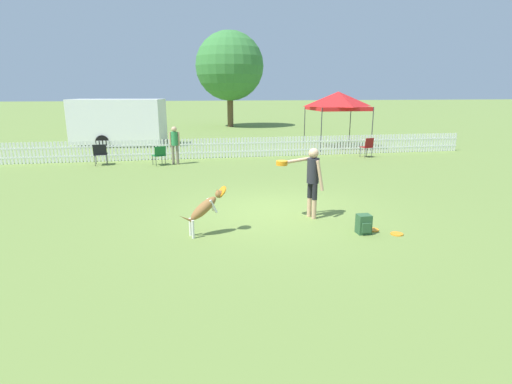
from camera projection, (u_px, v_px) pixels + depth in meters
ground_plane at (277, 212)px, 9.92m from camera, size 240.00×240.00×0.00m
handler_person at (310, 174)px, 9.25m from camera, size 1.08×0.45×1.66m
leaping_dog at (205, 207)px, 8.22m from camera, size 1.05×0.47×1.01m
frisbee_near_handler at (373, 230)px, 8.63m from camera, size 0.26×0.26×0.02m
frisbee_near_dog at (397, 234)px, 8.38m from camera, size 0.26×0.26×0.02m
backpack_on_grass at (364, 224)px, 8.39m from camera, size 0.28×0.28×0.41m
picket_fence at (231, 148)px, 17.97m from camera, size 22.80×0.04×0.89m
folding_chair_blue_left at (159, 154)px, 16.04m from camera, size 0.61×0.62×0.79m
folding_chair_center at (368, 146)px, 17.98m from camera, size 0.51×0.53×0.89m
folding_chair_green_right at (100, 153)px, 16.05m from camera, size 0.56×0.58×0.87m
canopy_tent_main at (338, 101)px, 20.66m from camera, size 2.73×2.73×2.90m
spectator_standing at (175, 142)px, 16.19m from camera, size 0.41×0.27×1.54m
equipment_trailer at (119, 121)px, 21.73m from camera, size 5.73×2.86×2.51m
tree_left_grove at (230, 66)px, 32.54m from camera, size 5.54×5.54×7.68m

